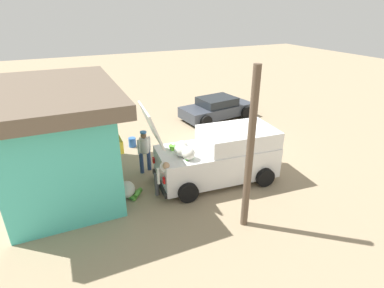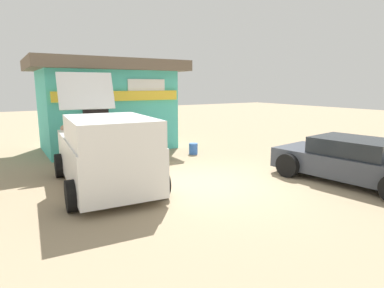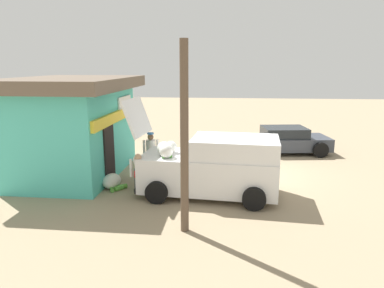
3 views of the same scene
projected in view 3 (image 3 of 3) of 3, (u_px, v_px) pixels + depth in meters
ground_plane at (246, 170)px, 13.73m from camera, size 60.00×60.00×0.00m
storefront_bar at (75, 125)px, 12.89m from camera, size 5.83×4.03×3.55m
delivery_van at (213, 166)px, 10.98m from camera, size 2.52×4.74×2.98m
parked_sedan at (284, 140)px, 16.38m from camera, size 2.52×4.22×1.19m
vendor_standing at (151, 152)px, 12.77m from camera, size 0.43×0.54×1.63m
customer_bending at (140, 169)px, 10.96m from camera, size 0.71×0.57×1.41m
unloaded_banana_pile at (112, 182)px, 11.73m from camera, size 0.88×0.94×0.48m
paint_bucket at (165, 155)px, 15.25m from camera, size 0.33×0.33×0.41m
utility_pole at (184, 140)px, 8.28m from camera, size 0.20×0.20×4.58m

